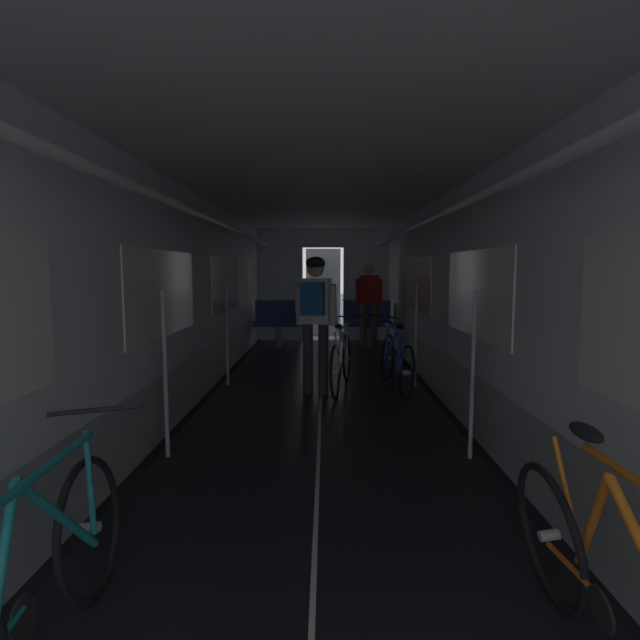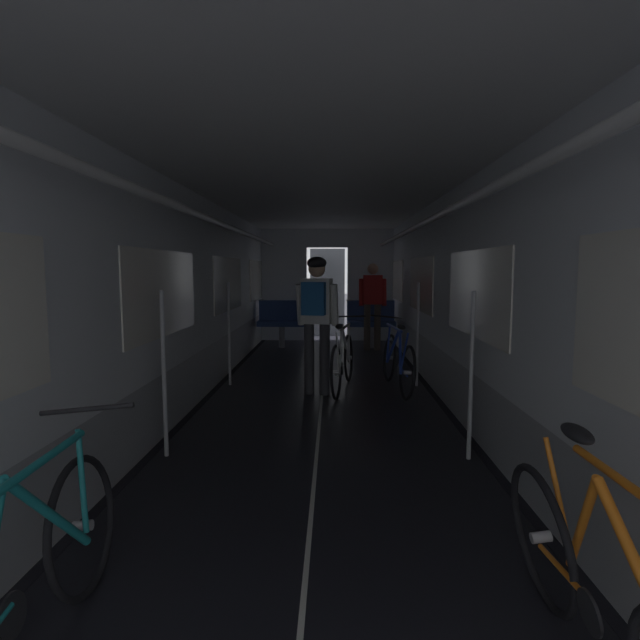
{
  "view_description": "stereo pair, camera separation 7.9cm",
  "coord_description": "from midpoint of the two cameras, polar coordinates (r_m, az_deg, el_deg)",
  "views": [
    {
      "loc": [
        0.06,
        -1.93,
        1.57
      ],
      "look_at": [
        0.0,
        3.25,
        1.04
      ],
      "focal_mm": 27.9,
      "sensor_mm": 36.0,
      "label": 1
    },
    {
      "loc": [
        0.14,
        -1.93,
        1.57
      ],
      "look_at": [
        0.0,
        3.25,
        1.04
      ],
      "focal_mm": 27.9,
      "sensor_mm": 36.0,
      "label": 2
    }
  ],
  "objects": [
    {
      "name": "train_car_shell",
      "position": [
        5.53,
        0.51,
        7.13
      ],
      "size": [
        3.14,
        12.34,
        2.57
      ],
      "color": "black",
      "rests_on": "ground"
    },
    {
      "name": "bench_seat_far_left",
      "position": [
        10.11,
        -4.16,
        0.12
      ],
      "size": [
        0.98,
        0.51,
        0.95
      ],
      "color": "gray",
      "rests_on": "ground"
    },
    {
      "name": "bench_seat_far_right",
      "position": [
        10.09,
        6.06,
        0.09
      ],
      "size": [
        0.98,
        0.51,
        0.95
      ],
      "color": "gray",
      "rests_on": "ground"
    },
    {
      "name": "bicycle_teal",
      "position": [
        2.41,
        -30.2,
        -24.67
      ],
      "size": [
        0.44,
        1.69,
        0.95
      ],
      "color": "black",
      "rests_on": "ground"
    },
    {
      "name": "bicycle_blue",
      "position": [
        6.57,
        9.24,
        -4.68
      ],
      "size": [
        0.46,
        1.69,
        0.95
      ],
      "color": "black",
      "rests_on": "ground"
    },
    {
      "name": "bicycle_orange",
      "position": [
        2.33,
        30.58,
        -25.8
      ],
      "size": [
        0.44,
        1.69,
        0.96
      ],
      "color": "black",
      "rests_on": "ground"
    },
    {
      "name": "person_cyclist_aisle",
      "position": [
        6.16,
        -0.05,
        1.17
      ],
      "size": [
        0.56,
        0.44,
        1.73
      ],
      "color": "#2D2D33",
      "rests_on": "ground"
    },
    {
      "name": "bicycle_white_in_aisle",
      "position": [
        6.52,
        2.98,
        -4.69
      ],
      "size": [
        0.5,
        1.67,
        0.94
      ],
      "color": "black",
      "rests_on": "ground"
    },
    {
      "name": "person_standing_near_bench",
      "position": [
        9.68,
        6.28,
        2.27
      ],
      "size": [
        0.53,
        0.23,
        1.69
      ],
      "color": "brown",
      "rests_on": "ground"
    }
  ]
}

